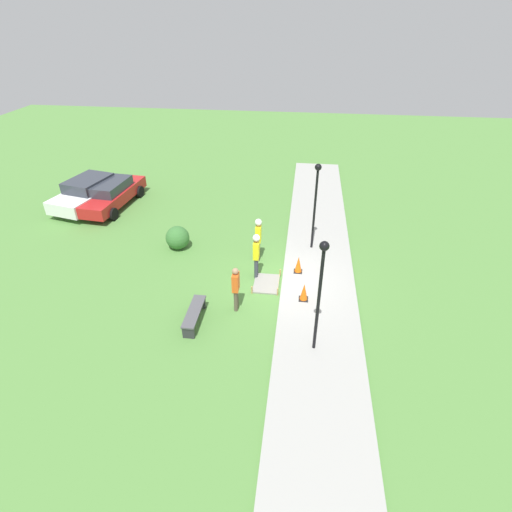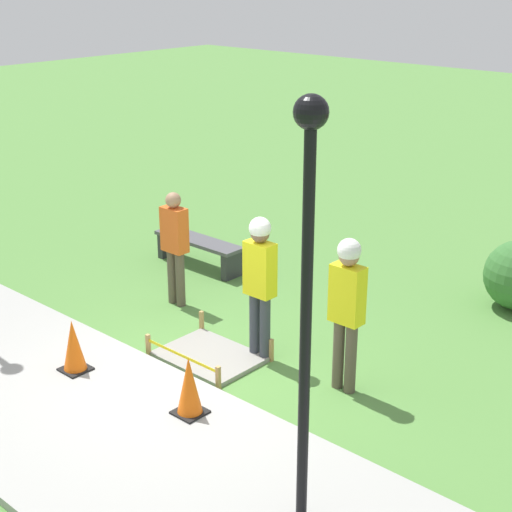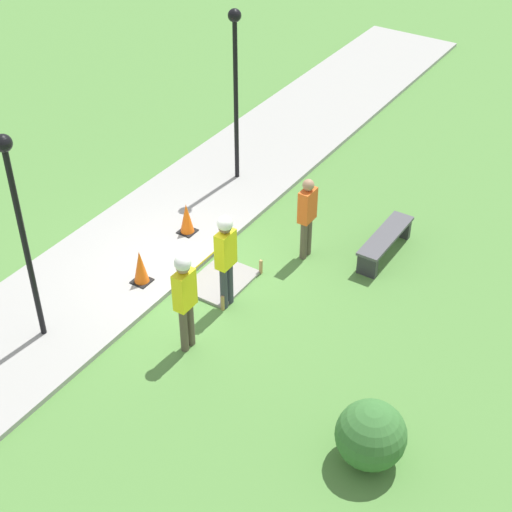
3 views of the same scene
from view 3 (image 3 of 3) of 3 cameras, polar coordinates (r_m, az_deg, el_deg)
name	(u,v)px [view 3 (image 3 of 3)]	position (r m, az deg, el deg)	size (l,w,h in m)	color
ground_plane	(189,278)	(15.16, -4.89, -1.60)	(60.00, 60.00, 0.00)	#51843D
sidewalk	(132,252)	(15.88, -9.01, 0.27)	(28.00, 2.85, 0.10)	#9E9E99
wet_concrete_patch	(221,281)	(14.99, -2.56, -1.81)	(1.34, 1.03, 0.31)	gray
traffic_cone_near_patch	(187,218)	(16.05, -5.07, 2.74)	(0.34, 0.34, 0.68)	black
traffic_cone_far_patch	(140,267)	(14.80, -8.40, -0.80)	(0.34, 0.34, 0.71)	black
park_bench	(385,240)	(15.71, 9.39, 1.13)	(1.75, 0.44, 0.50)	#2D2D33
worker_supervisor	(226,252)	(13.77, -2.22, 0.26)	(0.40, 0.28, 1.94)	#383D47
worker_assistant	(185,293)	(12.92, -5.21, -2.70)	(0.40, 0.28, 1.94)	brown
bystander_in_orange_shirt	(307,214)	(15.15, 3.74, 3.10)	(0.40, 0.23, 1.76)	brown
lamppost_near	(18,211)	(12.76, -16.94, 3.14)	(0.28, 0.28, 3.86)	black
lamppost_far	(235,72)	(16.92, -1.50, 13.26)	(0.28, 0.28, 3.89)	black
shrub_rounded_near	(371,435)	(11.70, 8.36, -12.76)	(1.05, 1.05, 1.05)	#387033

